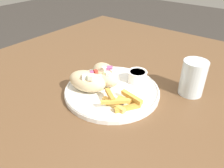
# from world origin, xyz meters

# --- Properties ---
(table) EXTENTS (1.32, 1.32, 0.77)m
(table) POSITION_xyz_m (0.00, 0.00, 0.70)
(table) COLOR brown
(table) RESTS_ON ground_plane
(plate) EXTENTS (0.30, 0.30, 0.02)m
(plate) POSITION_xyz_m (-0.04, -0.04, 0.78)
(plate) COLOR white
(plate) RESTS_ON table
(pita_sandwich_near) EXTENTS (0.14, 0.09, 0.07)m
(pita_sandwich_near) POSITION_xyz_m (-0.10, -0.08, 0.82)
(pita_sandwich_near) COLOR beige
(pita_sandwich_near) RESTS_ON plate
(pita_sandwich_far) EXTENTS (0.15, 0.12, 0.07)m
(pita_sandwich_far) POSITION_xyz_m (-0.08, -0.02, 0.82)
(pita_sandwich_far) COLOR beige
(pita_sandwich_far) RESTS_ON plate
(fries_pile) EXTENTS (0.11, 0.10, 0.03)m
(fries_pile) POSITION_xyz_m (0.03, -0.08, 0.80)
(fries_pile) COLOR #E5B251
(fries_pile) RESTS_ON plate
(sauce_ramekin) EXTENTS (0.06, 0.06, 0.04)m
(sauce_ramekin) POSITION_xyz_m (-0.00, 0.05, 0.81)
(sauce_ramekin) COLOR white
(sauce_ramekin) RESTS_ON plate
(water_glass) EXTENTS (0.07, 0.07, 0.11)m
(water_glass) POSITION_xyz_m (0.16, 0.12, 0.82)
(water_glass) COLOR silver
(water_glass) RESTS_ON table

